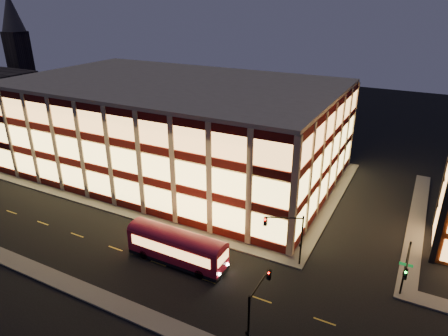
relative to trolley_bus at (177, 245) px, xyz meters
The scene contains 12 objects.
ground 12.75m from the trolley_bus, 157.91° to the left, with size 200.00×200.00×0.00m, color black.
sidewalk_office_south 15.86m from the trolley_bus, 158.64° to the left, with size 54.00×2.00×0.15m, color #514F4C.
sidewalk_office_east 24.60m from the trolley_bus, 62.42° to the left, with size 2.00×30.00×0.15m, color #514F4C.
sidewalk_tower_west 31.24m from the trolley_bus, 44.19° to the left, with size 2.00×30.00×0.15m, color #514F4C.
sidewalk_near 14.43m from the trolley_bus, 144.62° to the right, with size 100.00×2.00×0.15m, color #514F4C.
office_building 26.59m from the trolley_bus, 123.94° to the left, with size 50.45×30.45×14.50m.
church_tower 93.35m from the trolley_bus, 151.29° to the left, with size 5.00×5.00×18.00m, color #2D2621.
church_spire 95.42m from the trolley_bus, 151.29° to the left, with size 6.00×6.00×10.00m, color #4C473F.
traffic_signal_far 11.84m from the trolley_bus, 25.18° to the left, with size 3.79×1.87×6.00m.
traffic_signal_right 22.32m from the trolley_bus, 10.64° to the left, with size 1.20×4.37×6.00m.
traffic_signal_near 13.58m from the trolley_bus, 28.01° to the right, with size 0.32×4.45×6.00m.
trolley_bus is the anchor object (origin of this frame).
Camera 1 is at (32.69, -34.05, 26.28)m, focal length 32.00 mm.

